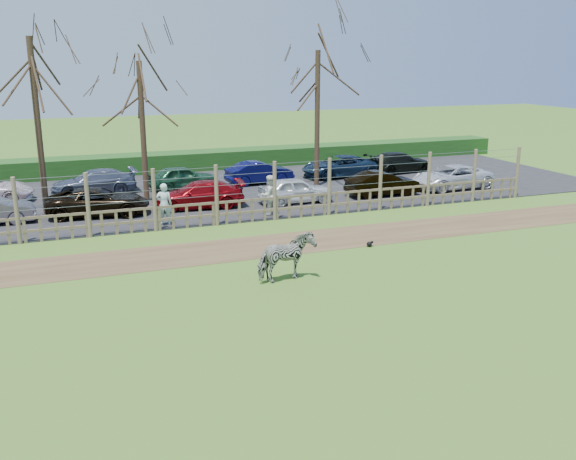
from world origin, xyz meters
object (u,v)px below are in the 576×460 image
object	(u,v)px
car_5	(382,183)
car_6	(452,177)
car_9	(94,182)
crow	(370,244)
car_12	(339,166)
car_4	(296,190)
car_13	(399,162)
car_10	(182,177)
visitor_a	(164,204)
visitor_b	(269,195)
zebra	(286,257)
tree_right	(318,86)
tree_mid	(141,98)
car_11	(259,173)
car_2	(98,202)
car_3	(198,195)
tree_left	(34,83)

from	to	relation	value
car_5	car_6	size ratio (longest dim) A/B	0.84
car_9	car_6	bearing A→B (deg)	72.00
crow	car_12	xyz separation A→B (m)	(4.87, 12.94, 0.54)
car_4	car_13	bearing A→B (deg)	-57.54
car_5	car_10	size ratio (longest dim) A/B	1.03
visitor_a	visitor_b	xyz separation A→B (m)	(4.55, 0.13, 0.00)
visitor_a	car_6	distance (m)	15.42
car_5	car_10	xyz separation A→B (m)	(-8.87, 5.16, 0.00)
zebra	car_6	distance (m)	16.50
car_13	crow	bearing A→B (deg)	138.06
visitor_b	car_5	bearing A→B (deg)	-179.34
tree_right	car_12	world-z (taller)	tree_right
car_4	car_12	distance (m)	7.17
crow	car_9	world-z (taller)	car_9
car_13	car_10	bearing A→B (deg)	83.30
car_6	car_12	distance (m)	6.53
tree_mid	zebra	size ratio (longest dim) A/B	3.81
visitor_a	car_6	size ratio (longest dim) A/B	0.40
visitor_a	car_11	xyz separation A→B (m)	(6.38, 6.96, -0.26)
car_5	car_13	xyz separation A→B (m)	(4.09, 5.43, 0.00)
zebra	car_2	world-z (taller)	zebra
visitor_a	car_13	bearing A→B (deg)	-139.44
visitor_b	car_3	world-z (taller)	visitor_b
zebra	car_4	world-z (taller)	zebra
tree_mid	car_10	world-z (taller)	tree_mid
visitor_b	car_13	bearing A→B (deg)	-160.31
zebra	crow	distance (m)	4.80
car_6	car_9	size ratio (longest dim) A/B	1.04
car_5	car_9	bearing A→B (deg)	68.26
crow	car_9	distance (m)	15.61
visitor_b	car_4	size ratio (longest dim) A/B	0.49
car_2	car_5	world-z (taller)	same
tree_right	car_9	world-z (taller)	tree_right
visitor_b	car_6	bearing A→B (deg)	176.18
visitor_b	car_5	distance (m)	6.76
zebra	car_11	xyz separation A→B (m)	(4.12, 14.97, -0.12)
car_2	car_12	xyz separation A→B (m)	(13.64, 4.65, 0.00)
tree_right	visitor_b	distance (m)	8.08
tree_mid	zebra	bearing A→B (deg)	-80.00
crow	car_13	world-z (taller)	car_13
car_3	car_12	bearing A→B (deg)	122.98
car_9	car_10	world-z (taller)	same
tree_right	tree_mid	bearing A→B (deg)	-176.82
tree_right	car_10	bearing A→B (deg)	165.46
crow	tree_left	bearing A→B (deg)	139.07
tree_mid	car_11	xyz separation A→B (m)	(6.37, 2.17, -4.23)
tree_right	zebra	xyz separation A→B (m)	(-6.74, -13.29, -4.49)
tree_left	car_11	xyz separation A→B (m)	(10.87, 3.17, -4.98)
tree_mid	car_6	world-z (taller)	tree_mid
crow	tree_mid	bearing A→B (deg)	121.46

